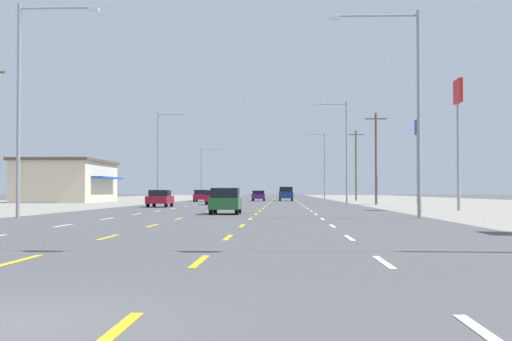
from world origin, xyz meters
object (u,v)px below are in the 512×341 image
object	(u,v)px
hatchback_far_left_midfar	(201,196)
pole_sign_right_row_1	(458,112)
streetlight_left_row_1	(161,152)
pole_sign_right_row_2	(418,139)
sedan_inner_left_mid	(216,197)
streetlight_left_row_0	(26,95)
sedan_far_left_near	(160,198)
streetlight_left_row_2	(205,168)
streetlight_right_row_2	(323,162)
streetlight_right_row_0	(410,97)
sedan_far_left_farthest	(220,195)
hatchback_center_turn_nearest	(226,201)
streetlight_right_row_1	(344,146)
suv_inner_right_farther	(286,194)
sedan_center_turn_far	(259,196)

from	to	relation	value
hatchback_far_left_midfar	pole_sign_right_row_1	distance (m)	50.34
hatchback_far_left_midfar	streetlight_left_row_1	distance (m)	17.14
pole_sign_right_row_1	pole_sign_right_row_2	size ratio (longest dim) A/B	1.06
sedan_inner_left_mid	streetlight_left_row_0	world-z (taller)	streetlight_left_row_0
sedan_far_left_near	streetlight_left_row_2	size ratio (longest dim) A/B	0.52
pole_sign_right_row_2	streetlight_right_row_2	bearing A→B (deg)	98.62
streetlight_left_row_0	streetlight_left_row_1	world-z (taller)	streetlight_left_row_0
streetlight_left_row_0	streetlight_left_row_2	xyz separation A→B (m)	(0.20, 86.96, -1.17)
streetlight_right_row_0	sedan_inner_left_mid	bearing A→B (deg)	108.77
sedan_far_left_farthest	hatchback_center_turn_nearest	bearing A→B (deg)	-84.97
hatchback_center_turn_nearest	hatchback_far_left_midfar	world-z (taller)	same
hatchback_center_turn_nearest	pole_sign_right_row_1	bearing A→B (deg)	29.30
hatchback_far_left_midfar	streetlight_right_row_1	world-z (taller)	streetlight_right_row_1
sedan_far_left_near	pole_sign_right_row_1	distance (m)	26.16
pole_sign_right_row_2	streetlight_left_row_2	distance (m)	54.29
suv_inner_right_farther	streetlight_right_row_0	bearing A→B (deg)	-85.05
sedan_inner_left_mid	streetlight_left_row_1	bearing A→B (deg)	143.94
hatchback_center_turn_nearest	sedan_far_left_near	distance (m)	21.34
sedan_far_left_near	pole_sign_right_row_1	world-z (taller)	pole_sign_right_row_1
pole_sign_right_row_2	streetlight_right_row_2	world-z (taller)	streetlight_right_row_2
streetlight_right_row_2	streetlight_right_row_1	bearing A→B (deg)	-90.00
sedan_center_turn_far	streetlight_left_row_1	xyz separation A→B (m)	(-9.76, -24.52, 4.89)
sedan_center_turn_far	sedan_far_left_near	bearing A→B (deg)	-99.72
sedan_far_left_farthest	hatchback_far_left_midfar	bearing A→B (deg)	-90.65
streetlight_left_row_1	streetlight_left_row_2	xyz separation A→B (m)	(0.28, 43.48, -0.52)
streetlight_right_row_0	sedan_far_left_near	bearing A→B (deg)	122.42
sedan_inner_left_mid	streetlight_right_row_1	size ratio (longest dim) A/B	0.41
sedan_far_left_near	streetlight_left_row_2	xyz separation A→B (m)	(-2.38, 60.38, 4.36)
streetlight_right_row_0	streetlight_left_row_2	world-z (taller)	streetlight_right_row_0
hatchback_center_turn_nearest	streetlight_left_row_2	size ratio (longest dim) A/B	0.45
streetlight_left_row_0	sedan_far_left_near	bearing A→B (deg)	84.47
streetlight_right_row_0	streetlight_left_row_2	distance (m)	89.07
streetlight_left_row_2	sedan_inner_left_mid	bearing A→B (deg)	-82.83
suv_inner_right_farther	sedan_far_left_farthest	xyz separation A→B (m)	(-10.68, 16.07, -0.27)
hatchback_center_turn_nearest	pole_sign_right_row_1	distance (m)	18.92
pole_sign_right_row_2	streetlight_right_row_0	world-z (taller)	streetlight_right_row_0
streetlight_right_row_0	hatchback_far_left_midfar	bearing A→B (deg)	105.82
streetlight_left_row_1	streetlight_right_row_1	bearing A→B (deg)	0.00
streetlight_left_row_2	sedan_far_left_near	bearing A→B (deg)	-87.75
streetlight_left_row_0	streetlight_right_row_2	xyz separation A→B (m)	(19.61, 86.96, -0.09)
hatchback_far_left_midfar	pole_sign_right_row_1	world-z (taller)	pole_sign_right_row_1
sedan_center_turn_far	streetlight_left_row_1	distance (m)	26.84
suv_inner_right_farther	pole_sign_right_row_2	size ratio (longest dim) A/B	0.57
pole_sign_right_row_2	streetlight_right_row_2	xyz separation A→B (m)	(-7.17, 47.31, -0.45)
sedan_far_left_near	streetlight_left_row_1	world-z (taller)	streetlight_left_row_1
hatchback_far_left_midfar	pole_sign_right_row_1	bearing A→B (deg)	-62.86
streetlight_left_row_1	streetlight_right_row_2	xyz separation A→B (m)	(19.70, 43.48, 0.55)
sedan_far_left_near	sedan_far_left_farthest	size ratio (longest dim) A/B	1.00
sedan_center_turn_far	pole_sign_right_row_2	distance (m)	33.63
streetlight_left_row_0	streetlight_left_row_1	bearing A→B (deg)	90.11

